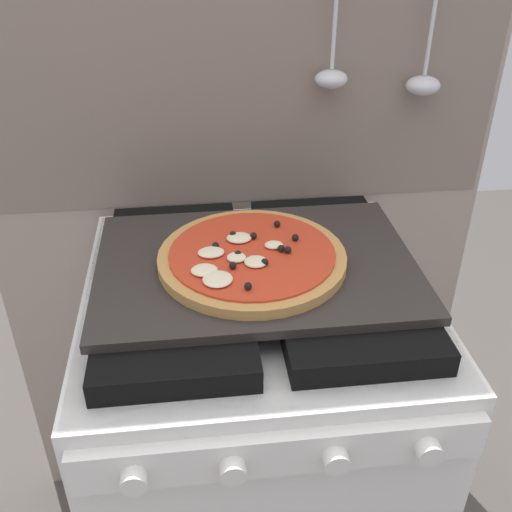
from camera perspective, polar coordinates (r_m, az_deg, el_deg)
kitchen_backsplash at (r=1.36m, az=-1.58°, el=2.45°), size 1.10×0.09×1.55m
stove at (r=1.32m, az=0.01°, el=-17.82°), size 0.60×0.64×0.90m
baking_tray at (r=1.02m, az=-0.00°, el=-0.86°), size 0.54×0.38×0.02m
pizza_left at (r=1.00m, az=-0.47°, el=-0.15°), size 0.32×0.32×0.03m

